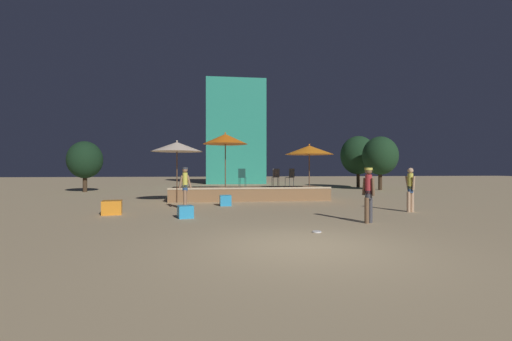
{
  "coord_description": "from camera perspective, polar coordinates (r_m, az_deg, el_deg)",
  "views": [
    {
      "loc": [
        -1.86,
        -6.75,
        1.59
      ],
      "look_at": [
        0.0,
        7.48,
        1.5
      ],
      "focal_mm": 24.0,
      "sensor_mm": 36.0,
      "label": 1
    }
  ],
  "objects": [
    {
      "name": "person_2",
      "position": [
        13.72,
        24.34,
        -2.76
      ],
      "size": [
        0.28,
        0.48,
        1.61
      ],
      "rotation": [
        0.0,
        0.0,
        3.33
      ],
      "color": "tan",
      "rests_on": "ground"
    },
    {
      "name": "bistro_chair_1",
      "position": [
        17.37,
        5.8,
        -0.86
      ],
      "size": [
        0.47,
        0.47,
        0.9
      ],
      "rotation": [
        0.0,
        0.0,
        3.7
      ],
      "color": "#2D3338",
      "rests_on": "wooden_deck"
    },
    {
      "name": "patio_umbrella_2",
      "position": [
        16.28,
        -13.04,
        3.86
      ],
      "size": [
        2.35,
        2.35,
        2.9
      ],
      "color": "brown",
      "rests_on": "ground"
    },
    {
      "name": "wooden_deck",
      "position": [
        17.76,
        -1.23,
        -3.81
      ],
      "size": [
        7.89,
        2.82,
        0.68
      ],
      "color": "olive",
      "rests_on": "ground"
    },
    {
      "name": "background_tree_0",
      "position": [
        26.87,
        19.99,
        2.32
      ],
      "size": [
        2.57,
        2.57,
        3.95
      ],
      "color": "#3D2B1C",
      "rests_on": "ground"
    },
    {
      "name": "person_0",
      "position": [
        10.49,
        18.24,
        -3.5
      ],
      "size": [
        0.27,
        0.42,
        1.62
      ],
      "rotation": [
        0.0,
        0.0,
        3.61
      ],
      "color": "#3F3F47",
      "rests_on": "ground"
    },
    {
      "name": "background_tree_2",
      "position": [
        29.96,
        16.67,
        2.44
      ],
      "size": [
        2.93,
        2.93,
        4.31
      ],
      "color": "#3D2B1C",
      "rests_on": "ground"
    },
    {
      "name": "patio_umbrella_0",
      "position": [
        17.05,
        8.87,
        3.39
      ],
      "size": [
        2.37,
        2.37,
        2.8
      ],
      "color": "brown",
      "rests_on": "ground"
    },
    {
      "name": "cube_seat_2",
      "position": [
        14.68,
        -5.12,
        -5.0
      ],
      "size": [
        0.5,
        0.5,
        0.45
      ],
      "rotation": [
        0.0,
        0.0,
        0.06
      ],
      "color": "#2D9EDB",
      "rests_on": "ground"
    },
    {
      "name": "ground_plane",
      "position": [
        7.18,
        7.97,
        -12.46
      ],
      "size": [
        120.0,
        120.0,
        0.0
      ],
      "primitive_type": "plane",
      "color": "tan"
    },
    {
      "name": "background_tree_1",
      "position": [
        25.9,
        -26.62,
        1.59
      ],
      "size": [
        2.28,
        2.28,
        3.44
      ],
      "color": "#3D2B1C",
      "rests_on": "ground"
    },
    {
      "name": "bistro_chair_0",
      "position": [
        17.13,
        -2.33,
        -0.88
      ],
      "size": [
        0.42,
        0.43,
        0.9
      ],
      "rotation": [
        0.0,
        0.0,
        2.86
      ],
      "color": "#1E4C47",
      "rests_on": "wooden_deck"
    },
    {
      "name": "distant_building",
      "position": [
        36.55,
        -3.47,
        6.33
      ],
      "size": [
        6.12,
        3.63,
        10.81
      ],
      "color": "teal",
      "rests_on": "ground"
    },
    {
      "name": "cube_seat_0",
      "position": [
        12.9,
        -22.87,
        -5.69
      ],
      "size": [
        0.75,
        0.75,
        0.48
      ],
      "rotation": [
        0.0,
        0.0,
        0.19
      ],
      "color": "orange",
      "rests_on": "ground"
    },
    {
      "name": "cube_seat_1",
      "position": [
        11.27,
        -11.68,
        -6.75
      ],
      "size": [
        0.56,
        0.56,
        0.4
      ],
      "rotation": [
        0.0,
        0.0,
        0.24
      ],
      "color": "#2D9EDB",
      "rests_on": "ground"
    },
    {
      "name": "frisbee_disc",
      "position": [
        8.74,
        10.1,
        -10.02
      ],
      "size": [
        0.23,
        0.23,
        0.03
      ],
      "color": "white",
      "rests_on": "ground"
    },
    {
      "name": "bistro_chair_2",
      "position": [
        17.95,
        3.31,
        -0.82
      ],
      "size": [
        0.4,
        0.4,
        0.9
      ],
      "rotation": [
        0.0,
        0.0,
        3.19
      ],
      "color": "#47474C",
      "rests_on": "wooden_deck"
    },
    {
      "name": "patio_umbrella_1",
      "position": [
        16.52,
        -5.13,
        5.23
      ],
      "size": [
        2.14,
        2.14,
        3.33
      ],
      "color": "brown",
      "rests_on": "ground"
    },
    {
      "name": "person_1",
      "position": [
        13.51,
        -11.74,
        -2.57
      ],
      "size": [
        0.51,
        0.29,
        1.64
      ],
      "rotation": [
        0.0,
        0.0,
        1.55
      ],
      "color": "#997051",
      "rests_on": "ground"
    }
  ]
}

